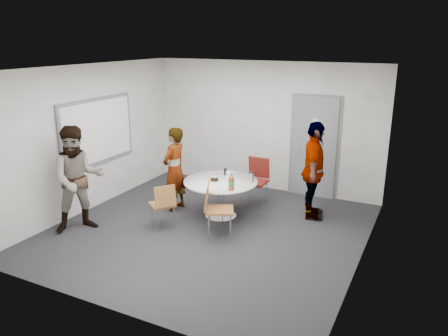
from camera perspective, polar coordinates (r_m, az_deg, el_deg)
The scene contains 15 objects.
floor at distance 7.51m, azimuth -2.09°, elevation -8.14°, with size 5.00×5.00×0.00m, color #232327.
ceiling at distance 6.82m, azimuth -2.34°, elevation 12.88°, with size 5.00×5.00×0.00m, color silver.
wall_back at distance 9.26m, azimuth 5.27°, elevation 5.43°, with size 5.00×5.00×0.00m, color beige.
wall_left at distance 8.50m, azimuth -17.19°, elevation 3.72°, with size 5.00×5.00×0.00m, color beige.
wall_right at distance 6.28m, azimuth 18.22°, elevation -0.86°, with size 5.00×5.00×0.00m, color beige.
wall_front at distance 5.11m, azimuth -15.83°, elevation -4.70°, with size 5.00×5.00×0.00m, color beige.
door at distance 8.98m, azimuth 11.71°, elevation 2.67°, with size 1.02×0.17×2.12m.
whiteboard at distance 8.60m, azimuth -16.14°, elevation 4.63°, with size 0.04×1.90×1.25m.
table at distance 7.83m, azimuth -0.31°, elevation -2.35°, with size 1.32×1.32×0.99m.
chair_near_left at distance 7.48m, azimuth -7.91°, elevation -4.41°, with size 0.55×0.54×0.79m.
chair_near_right at distance 7.09m, azimuth -1.30°, elevation -4.80°, with size 0.61×0.59×0.91m.
chair_far at distance 8.49m, azimuth 4.27°, elevation -1.07°, with size 0.44×0.48×0.93m.
person_main at distance 8.19m, azimuth -6.48°, elevation -0.16°, with size 0.58×0.38×1.58m, color #A5C6EA.
person_left at distance 7.63m, azimuth -18.49°, elevation -1.38°, with size 0.87×0.68×1.80m, color white.
person_right at distance 7.88m, azimuth 11.62°, elevation -0.37°, with size 1.04×0.43×1.77m, color black.
Camera 1 is at (3.28, -5.96, 3.17)m, focal length 35.00 mm.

